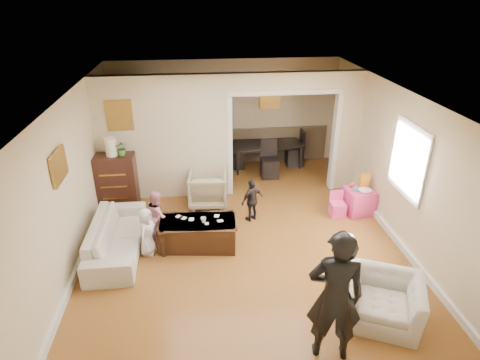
{
  "coord_description": "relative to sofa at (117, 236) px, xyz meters",
  "views": [
    {
      "loc": [
        -0.72,
        -6.22,
        4.14
      ],
      "look_at": [
        0.0,
        0.2,
        1.05
      ],
      "focal_mm": 30.53,
      "sensor_mm": 36.0,
      "label": 1
    }
  ],
  "objects": [
    {
      "name": "floor",
      "position": [
        2.15,
        0.2,
        -0.29
      ],
      "size": [
        7.0,
        7.0,
        0.0
      ],
      "primitive_type": "plane",
      "color": "#A76C2B",
      "rests_on": "ground"
    },
    {
      "name": "partition_left",
      "position": [
        0.78,
        2.0,
        1.01
      ],
      "size": [
        2.75,
        0.18,
        2.6
      ],
      "primitive_type": "cube",
      "color": "beige",
      "rests_on": "ground"
    },
    {
      "name": "partition_right",
      "position": [
        4.63,
        2.0,
        1.01
      ],
      "size": [
        0.55,
        0.18,
        2.6
      ],
      "primitive_type": "cube",
      "color": "beige",
      "rests_on": "ground"
    },
    {
      "name": "partition_header",
      "position": [
        3.25,
        2.0,
        2.13
      ],
      "size": [
        2.22,
        0.18,
        0.35
      ],
      "primitive_type": "cube",
      "color": "beige",
      "rests_on": "partition_right"
    },
    {
      "name": "window_pane",
      "position": [
        4.88,
        -0.2,
        1.26
      ],
      "size": [
        0.03,
        0.95,
        1.1
      ],
      "primitive_type": "cube",
      "color": "white",
      "rests_on": "ground"
    },
    {
      "name": "framed_art_partition",
      "position": [
        -0.05,
        1.9,
        1.56
      ],
      "size": [
        0.45,
        0.03,
        0.55
      ],
      "primitive_type": "cube",
      "color": "brown",
      "rests_on": "partition_left"
    },
    {
      "name": "framed_art_sofa_wall",
      "position": [
        -0.56,
        -0.4,
        1.51
      ],
      "size": [
        0.03,
        0.55,
        0.4
      ],
      "primitive_type": "cube",
      "color": "brown"
    },
    {
      "name": "framed_art_alcove",
      "position": [
        3.25,
        3.64,
        1.41
      ],
      "size": [
        0.45,
        0.03,
        0.55
      ],
      "primitive_type": "cube",
      "color": "brown"
    },
    {
      "name": "sofa",
      "position": [
        0.0,
        0.0,
        0.0
      ],
      "size": [
        0.8,
        2.02,
        0.59
      ],
      "primitive_type": "imported",
      "rotation": [
        0.0,
        0.0,
        1.56
      ],
      "color": "beige",
      "rests_on": "ground"
    },
    {
      "name": "armchair_back",
      "position": [
        1.61,
        1.5,
        0.07
      ],
      "size": [
        0.82,
        0.84,
        0.72
      ],
      "primitive_type": "imported",
      "rotation": [
        0.0,
        0.0,
        3.07
      ],
      "color": "tan",
      "rests_on": "ground"
    },
    {
      "name": "armchair_front",
      "position": [
        3.81,
        -2.02,
        0.03
      ],
      "size": [
        1.26,
        1.19,
        0.64
      ],
      "primitive_type": "imported",
      "rotation": [
        0.0,
        0.0,
        -0.42
      ],
      "color": "beige",
      "rests_on": "ground"
    },
    {
      "name": "dresser",
      "position": [
        -0.23,
        1.62,
        0.27
      ],
      "size": [
        0.82,
        0.46,
        1.13
      ],
      "primitive_type": "cube",
      "color": "#351410",
      "rests_on": "ground"
    },
    {
      "name": "table_lamp",
      "position": [
        -0.23,
        1.62,
        1.01
      ],
      "size": [
        0.22,
        0.22,
        0.36
      ],
      "primitive_type": "cylinder",
      "color": "#FCF2CD",
      "rests_on": "dresser"
    },
    {
      "name": "potted_plant",
      "position": [
        -0.03,
        1.62,
        0.99
      ],
      "size": [
        0.27,
        0.24,
        0.3
      ],
      "primitive_type": "imported",
      "color": "#3F682E",
      "rests_on": "dresser"
    },
    {
      "name": "coffee_table",
      "position": [
        1.38,
        0.03,
        -0.05
      ],
      "size": [
        1.38,
        0.81,
        0.49
      ],
      "primitive_type": "cube",
      "rotation": [
        0.0,
        0.0,
        -0.13
      ],
      "color": "#361F11",
      "rests_on": "ground"
    },
    {
      "name": "coffee_cup",
      "position": [
        1.48,
        -0.02,
        0.24
      ],
      "size": [
        0.11,
        0.11,
        0.09
      ],
      "primitive_type": "imported",
      "rotation": [
        0.0,
        0.0,
        -0.13
      ],
      "color": "silver",
      "rests_on": "coffee_table"
    },
    {
      "name": "play_table",
      "position": [
        4.58,
        0.84,
        -0.04
      ],
      "size": [
        0.6,
        0.6,
        0.5
      ],
      "primitive_type": "cube",
      "rotation": [
        0.0,
        0.0,
        0.16
      ],
      "color": "#DE3A7D",
      "rests_on": "ground"
    },
    {
      "name": "cereal_box",
      "position": [
        4.7,
        0.94,
        0.36
      ],
      "size": [
        0.21,
        0.1,
        0.3
      ],
      "primitive_type": "cube",
      "rotation": [
        0.0,
        0.0,
        0.16
      ],
      "color": "yellow",
      "rests_on": "play_table"
    },
    {
      "name": "cyan_cup",
      "position": [
        4.48,
        0.79,
        0.25
      ],
      "size": [
        0.08,
        0.08,
        0.08
      ],
      "primitive_type": "cylinder",
      "color": "#26A7C1",
      "rests_on": "play_table"
    },
    {
      "name": "toy_block",
      "position": [
        4.46,
        0.96,
        0.23
      ],
      "size": [
        0.1,
        0.09,
        0.05
      ],
      "primitive_type": "cube",
      "rotation": [
        0.0,
        0.0,
        0.51
      ],
      "color": "red",
      "rests_on": "play_table"
    },
    {
      "name": "play_bowl",
      "position": [
        4.63,
        0.72,
        0.24
      ],
      "size": [
        0.27,
        0.27,
        0.06
      ],
      "primitive_type": "imported",
      "rotation": [
        0.0,
        0.0,
        0.16
      ],
      "color": "white",
      "rests_on": "play_table"
    },
    {
      "name": "dining_table",
      "position": [
        3.11,
        3.35,
        0.02
      ],
      "size": [
        1.9,
        1.22,
        0.63
      ],
      "primitive_type": "imported",
      "rotation": [
        0.0,
        0.0,
        0.14
      ],
      "color": "black",
      "rests_on": "ground"
    },
    {
      "name": "adult_person",
      "position": [
        2.93,
        -2.5,
        0.6
      ],
      "size": [
        0.73,
        0.55,
        1.79
      ],
      "primitive_type": "imported",
      "rotation": [
        0.0,
        0.0,
        2.93
      ],
      "color": "black",
      "rests_on": "ground"
    },
    {
      "name": "child_kneel_a",
      "position": [
        0.53,
        -0.12,
        0.13
      ],
      "size": [
        0.38,
        0.48,
        0.85
      ],
      "primitive_type": "imported",
      "rotation": [
        0.0,
        0.0,
        1.27
      ],
      "color": "white",
      "rests_on": "ground"
    },
    {
      "name": "child_kneel_b",
      "position": [
        0.68,
        0.33,
        0.18
      ],
      "size": [
        0.45,
        0.53,
        0.94
      ],
      "primitive_type": "imported",
      "rotation": [
        0.0,
        0.0,
        1.79
      ],
      "color": "pink",
      "rests_on": "ground"
    },
    {
      "name": "child_toddler",
      "position": [
        2.43,
        0.78,
        0.14
      ],
      "size": [
        0.54,
        0.45,
        0.86
      ],
      "primitive_type": "imported",
      "rotation": [
        0.0,
        0.0,
        -2.57
      ],
      "color": "black",
      "rests_on": "ground"
    },
    {
      "name": "craft_papers",
      "position": [
        1.42,
        0.1,
        0.2
      ],
      "size": [
        0.83,
        0.39,
        0.0
      ],
      "color": "white",
      "rests_on": "coffee_table"
    }
  ]
}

